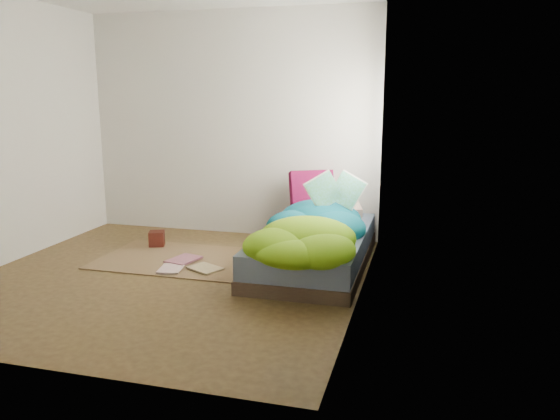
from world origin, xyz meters
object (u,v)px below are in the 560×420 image
object	(u,v)px
pillow_magenta	(312,193)
open_book	(336,181)
wooden_box	(157,238)
floor_book_b	(174,258)
floor_book_a	(160,269)
bed	(314,249)

from	to	relation	value
pillow_magenta	open_book	world-z (taller)	open_book
wooden_box	floor_book_b	size ratio (longest dim) A/B	0.49
open_book	floor_book_a	size ratio (longest dim) A/B	1.69
bed	floor_book_a	bearing A→B (deg)	-158.22
open_book	floor_book_b	world-z (taller)	open_book
bed	open_book	world-z (taller)	open_book
bed	floor_book_a	size ratio (longest dim) A/B	6.88
floor_book_b	pillow_magenta	bearing A→B (deg)	55.51
pillow_magenta	wooden_box	xyz separation A→B (m)	(-1.62, -0.60, -0.49)
bed	wooden_box	world-z (taller)	bed
pillow_magenta	floor_book_b	bearing A→B (deg)	-165.48
pillow_magenta	floor_book_a	bearing A→B (deg)	-157.23
floor_book_a	floor_book_b	bearing A→B (deg)	81.25
open_book	floor_book_b	size ratio (longest dim) A/B	1.49
bed	floor_book_b	xyz separation A→B (m)	(-1.40, -0.22, -0.14)
pillow_magenta	floor_book_b	world-z (taller)	pillow_magenta
bed	wooden_box	distance (m)	1.83
bed	floor_book_b	world-z (taller)	bed
bed	open_book	size ratio (longest dim) A/B	4.08
open_book	floor_book_b	bearing A→B (deg)	173.64
open_book	pillow_magenta	bearing A→B (deg)	99.79
wooden_box	open_book	bearing A→B (deg)	-1.28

